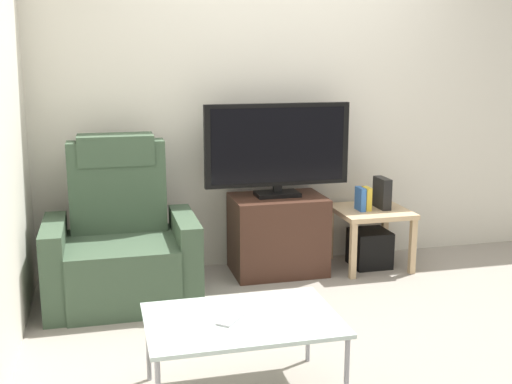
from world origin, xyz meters
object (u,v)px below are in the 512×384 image
(recliner_armchair, at_px, (121,245))
(television, at_px, (278,148))
(tv_stand, at_px, (278,234))
(side_table, at_px, (371,218))
(book_leftmost, at_px, (360,199))
(book_middle, at_px, (367,199))
(subwoofer_box, at_px, (369,248))
(coffee_table, at_px, (242,323))
(cell_phone, at_px, (230,319))
(game_console, at_px, (382,193))

(recliner_armchair, bearing_deg, television, 6.08)
(tv_stand, height_order, recliner_armchair, recliner_armchair)
(recliner_armchair, height_order, side_table, recliner_armchair)
(side_table, relative_size, book_leftmost, 3.08)
(tv_stand, distance_m, book_middle, 0.73)
(subwoofer_box, distance_m, book_middle, 0.40)
(tv_stand, relative_size, coffee_table, 0.76)
(recliner_armchair, height_order, subwoofer_box, recliner_armchair)
(subwoofer_box, bearing_deg, cell_phone, -131.11)
(tv_stand, distance_m, television, 0.65)
(coffee_table, bearing_deg, subwoofer_box, 49.84)
(game_console, bearing_deg, subwoofer_box, -173.66)
(recliner_armchair, relative_size, coffee_table, 1.20)
(television, xyz_separation_m, recliner_armchair, (-1.15, -0.27, -0.57))
(television, relative_size, book_leftmost, 6.17)
(game_console, bearing_deg, cell_phone, -132.66)
(side_table, bearing_deg, cell_phone, -131.11)
(side_table, bearing_deg, book_leftmost, -168.69)
(television, relative_size, side_table, 2.00)
(coffee_table, bearing_deg, cell_phone, -166.12)
(tv_stand, relative_size, subwoofer_box, 2.41)
(subwoofer_box, relative_size, book_leftmost, 1.61)
(book_leftmost, bearing_deg, subwoofer_box, 11.31)
(book_leftmost, distance_m, cell_phone, 2.12)
(television, height_order, side_table, television)
(tv_stand, relative_size, cell_phone, 4.55)
(recliner_armchair, bearing_deg, book_middle, -1.07)
(book_middle, bearing_deg, cell_phone, -130.47)
(side_table, bearing_deg, coffee_table, -130.16)
(book_middle, bearing_deg, recliner_armchair, -174.10)
(tv_stand, xyz_separation_m, subwoofer_box, (0.73, -0.04, -0.15))
(television, bearing_deg, tv_stand, -90.00)
(recliner_armchair, xyz_separation_m, book_middle, (1.83, 0.19, 0.17))
(television, height_order, game_console, television)
(game_console, relative_size, cell_phone, 1.57)
(tv_stand, height_order, game_console, game_console)
(book_leftmost, height_order, cell_phone, book_leftmost)
(subwoofer_box, height_order, book_leftmost, book_leftmost)
(book_middle, xyz_separation_m, game_console, (0.14, 0.03, 0.03))
(book_leftmost, height_order, game_console, game_console)
(television, bearing_deg, game_console, -3.35)
(cell_phone, bearing_deg, book_middle, 89.33)
(television, height_order, recliner_armchair, television)
(recliner_armchair, distance_m, coffee_table, 1.51)
(television, relative_size, cell_phone, 7.21)
(television, xyz_separation_m, book_leftmost, (0.63, -0.08, -0.40))
(tv_stand, xyz_separation_m, cell_phone, (-0.71, -1.69, 0.12))
(television, bearing_deg, book_leftmost, -7.06)
(recliner_armchair, height_order, cell_phone, recliner_armchair)
(side_table, distance_m, cell_phone, 2.20)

